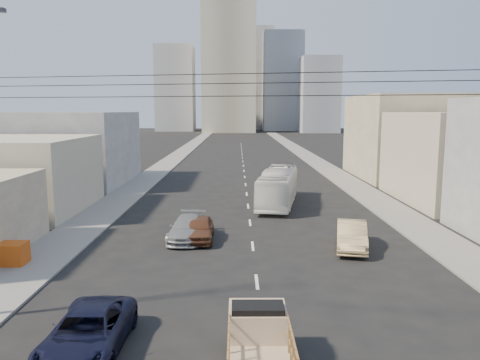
{
  "coord_description": "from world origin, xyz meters",
  "views": [
    {
      "loc": [
        -0.94,
        -13.47,
        8.13
      ],
      "look_at": [
        -0.75,
        17.79,
        3.5
      ],
      "focal_mm": 35.0,
      "sensor_mm": 36.0,
      "label": 1
    }
  ],
  "objects_px": {
    "city_bus": "(278,187)",
    "sedan_grey": "(187,228)",
    "sedan_brown": "(199,229)",
    "flatbed_pickup": "(259,341)",
    "navy_pickup": "(88,333)",
    "sedan_tan": "(352,236)",
    "crate_stack": "(9,253)"
  },
  "relations": [
    {
      "from": "flatbed_pickup",
      "to": "sedan_brown",
      "type": "distance_m",
      "value": 15.55
    },
    {
      "from": "city_bus",
      "to": "sedan_brown",
      "type": "bearing_deg",
      "value": -106.96
    },
    {
      "from": "sedan_tan",
      "to": "sedan_grey",
      "type": "bearing_deg",
      "value": -179.89
    },
    {
      "from": "sedan_tan",
      "to": "flatbed_pickup",
      "type": "bearing_deg",
      "value": -102.69
    },
    {
      "from": "flatbed_pickup",
      "to": "navy_pickup",
      "type": "xyz_separation_m",
      "value": [
        -5.72,
        1.31,
        -0.36
      ]
    },
    {
      "from": "flatbed_pickup",
      "to": "city_bus",
      "type": "relative_size",
      "value": 0.39
    },
    {
      "from": "flatbed_pickup",
      "to": "navy_pickup",
      "type": "distance_m",
      "value": 5.88
    },
    {
      "from": "sedan_tan",
      "to": "sedan_brown",
      "type": "bearing_deg",
      "value": -179.56
    },
    {
      "from": "sedan_brown",
      "to": "city_bus",
      "type": "bearing_deg",
      "value": 61.48
    },
    {
      "from": "city_bus",
      "to": "sedan_grey",
      "type": "bearing_deg",
      "value": -110.42
    },
    {
      "from": "flatbed_pickup",
      "to": "sedan_grey",
      "type": "relative_size",
      "value": 0.88
    },
    {
      "from": "sedan_grey",
      "to": "city_bus",
      "type": "bearing_deg",
      "value": 62.71
    },
    {
      "from": "sedan_brown",
      "to": "sedan_grey",
      "type": "xyz_separation_m",
      "value": [
        -0.78,
        0.22,
        -0.02
      ]
    },
    {
      "from": "sedan_tan",
      "to": "sedan_grey",
      "type": "xyz_separation_m",
      "value": [
        -9.98,
        2.09,
        -0.07
      ]
    },
    {
      "from": "city_bus",
      "to": "sedan_grey",
      "type": "height_order",
      "value": "city_bus"
    },
    {
      "from": "navy_pickup",
      "to": "sedan_grey",
      "type": "height_order",
      "value": "navy_pickup"
    },
    {
      "from": "city_bus",
      "to": "sedan_brown",
      "type": "xyz_separation_m",
      "value": [
        -5.98,
        -11.48,
        -0.81
      ]
    },
    {
      "from": "navy_pickup",
      "to": "sedan_tan",
      "type": "height_order",
      "value": "sedan_tan"
    },
    {
      "from": "sedan_brown",
      "to": "crate_stack",
      "type": "height_order",
      "value": "sedan_brown"
    },
    {
      "from": "sedan_brown",
      "to": "crate_stack",
      "type": "distance_m",
      "value": 10.84
    },
    {
      "from": "sedan_brown",
      "to": "sedan_tan",
      "type": "bearing_deg",
      "value": -12.52
    },
    {
      "from": "sedan_brown",
      "to": "sedan_tan",
      "type": "xyz_separation_m",
      "value": [
        9.2,
        -1.88,
        0.05
      ]
    },
    {
      "from": "navy_pickup",
      "to": "city_bus",
      "type": "xyz_separation_m",
      "value": [
        8.64,
        25.41,
        0.83
      ]
    },
    {
      "from": "city_bus",
      "to": "crate_stack",
      "type": "relative_size",
      "value": 6.23
    },
    {
      "from": "city_bus",
      "to": "sedan_grey",
      "type": "relative_size",
      "value": 2.23
    },
    {
      "from": "crate_stack",
      "to": "navy_pickup",
      "type": "bearing_deg",
      "value": -52.13
    },
    {
      "from": "sedan_tan",
      "to": "crate_stack",
      "type": "xyz_separation_m",
      "value": [
        -18.86,
        -3.04,
        -0.12
      ]
    },
    {
      "from": "city_bus",
      "to": "sedan_tan",
      "type": "height_order",
      "value": "city_bus"
    },
    {
      "from": "sedan_brown",
      "to": "navy_pickup",
      "type": "bearing_deg",
      "value": -101.79
    },
    {
      "from": "city_bus",
      "to": "sedan_tan",
      "type": "relative_size",
      "value": 2.3
    },
    {
      "from": "sedan_brown",
      "to": "sedan_grey",
      "type": "distance_m",
      "value": 0.81
    },
    {
      "from": "flatbed_pickup",
      "to": "sedan_grey",
      "type": "bearing_deg",
      "value": 103.96
    }
  ]
}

